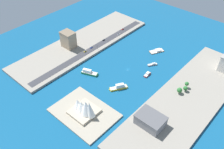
# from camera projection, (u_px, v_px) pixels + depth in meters

# --- Properties ---
(ground_plane) EXTENTS (440.00, 440.00, 0.00)m
(ground_plane) POSITION_uv_depth(u_px,v_px,m) (128.00, 69.00, 347.84)
(ground_plane) COLOR #145684
(quay_west) EXTENTS (70.00, 240.00, 3.24)m
(quay_west) POSITION_uv_depth(u_px,v_px,m) (187.00, 100.00, 299.51)
(quay_west) COLOR gray
(quay_west) RESTS_ON ground_plane
(quay_east) EXTENTS (70.00, 240.00, 3.24)m
(quay_east) POSITION_uv_depth(u_px,v_px,m) (83.00, 44.00, 394.09)
(quay_east) COLOR gray
(quay_east) RESTS_ON ground_plane
(peninsula_point) EXTENTS (72.22, 52.61, 2.00)m
(peninsula_point) POSITION_uv_depth(u_px,v_px,m) (84.00, 113.00, 284.46)
(peninsula_point) COLOR #A89E89
(peninsula_point) RESTS_ON ground_plane
(road_strip) EXTENTS (10.90, 228.00, 0.15)m
(road_strip) POSITION_uv_depth(u_px,v_px,m) (93.00, 48.00, 381.21)
(road_strip) COLOR #38383D
(road_strip) RESTS_ON quay_east
(tugboat_red) EXTENTS (5.95, 13.67, 3.91)m
(tugboat_red) POSITION_uv_depth(u_px,v_px,m) (147.00, 74.00, 336.55)
(tugboat_red) COLOR red
(tugboat_red) RESTS_ON ground_plane
(ferry_green_doubledeck) EXTENTS (24.77, 14.55, 6.76)m
(ferry_green_doubledeck) POSITION_uv_depth(u_px,v_px,m) (89.00, 72.00, 338.02)
(ferry_green_doubledeck) COLOR #2D8C4C
(ferry_green_doubledeck) RESTS_ON ground_plane
(barge_flat_brown) EXTENTS (18.42, 24.04, 3.08)m
(barge_flat_brown) POSITION_uv_depth(u_px,v_px,m) (157.00, 51.00, 380.14)
(barge_flat_brown) COLOR brown
(barge_flat_brown) RESTS_ON ground_plane
(ferry_yellow_fast) EXTENTS (16.96, 23.16, 6.93)m
(ferry_yellow_fast) POSITION_uv_depth(u_px,v_px,m) (119.00, 87.00, 315.53)
(ferry_yellow_fast) COLOR yellow
(ferry_yellow_fast) RESTS_ON ground_plane
(yacht_sleek_gray) EXTENTS (10.87, 14.07, 3.50)m
(yacht_sleek_gray) POSITION_uv_depth(u_px,v_px,m) (152.00, 64.00, 353.65)
(yacht_sleek_gray) COLOR #999EA3
(yacht_sleek_gray) RESTS_ON ground_plane
(warehouse_low_gray) EXTENTS (30.42, 22.64, 12.51)m
(warehouse_low_gray) POSITION_uv_depth(u_px,v_px,m) (150.00, 120.00, 265.22)
(warehouse_low_gray) COLOR gray
(warehouse_low_gray) RESTS_ON quay_west
(apartment_midrise_tan) EXTENTS (21.29, 16.56, 25.14)m
(apartment_midrise_tan) POSITION_uv_depth(u_px,v_px,m) (68.00, 39.00, 377.48)
(apartment_midrise_tan) COLOR tan
(apartment_midrise_tan) RESTS_ON quay_east
(van_white) EXTENTS (2.14, 4.66, 1.49)m
(van_white) POSITION_uv_depth(u_px,v_px,m) (119.00, 34.00, 411.37)
(van_white) COLOR black
(van_white) RESTS_ON road_strip
(hatchback_blue) EXTENTS (1.96, 4.39, 1.57)m
(hatchback_blue) POSITION_uv_depth(u_px,v_px,m) (91.00, 48.00, 381.64)
(hatchback_blue) COLOR black
(hatchback_blue) RESTS_ON road_strip
(taxi_yellow_cab) EXTENTS (2.12, 4.57, 1.56)m
(taxi_yellow_cab) POSITION_uv_depth(u_px,v_px,m) (85.00, 51.00, 373.59)
(taxi_yellow_cab) COLOR black
(taxi_yellow_cab) RESTS_ON road_strip
(suv_black) EXTENTS (2.00, 4.81, 1.53)m
(suv_black) POSITION_uv_depth(u_px,v_px,m) (104.00, 40.00, 398.52)
(suv_black) COLOR black
(suv_black) RESTS_ON road_strip
(pickup_red) EXTENTS (2.07, 5.07, 1.42)m
(pickup_red) POSITION_uv_depth(u_px,v_px,m) (123.00, 29.00, 424.99)
(pickup_red) COLOR black
(pickup_red) RESTS_ON road_strip
(traffic_light_waterfront) EXTENTS (0.36, 0.36, 6.50)m
(traffic_light_waterfront) POSITION_uv_depth(u_px,v_px,m) (97.00, 47.00, 377.18)
(traffic_light_waterfront) COLOR black
(traffic_light_waterfront) RESTS_ON quay_east
(opera_landmark) EXTENTS (32.22, 29.79, 23.80)m
(opera_landmark) POSITION_uv_depth(u_px,v_px,m) (85.00, 108.00, 277.72)
(opera_landmark) COLOR #BCAD93
(opera_landmark) RESTS_ON peninsula_point
(park_tree_cluster) EXTENTS (9.65, 20.68, 9.04)m
(park_tree_cluster) POSITION_uv_depth(u_px,v_px,m) (183.00, 88.00, 305.27)
(park_tree_cluster) COLOR brown
(park_tree_cluster) RESTS_ON quay_west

